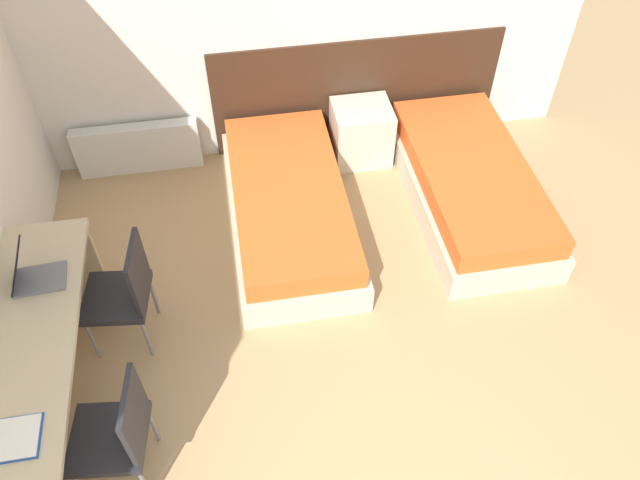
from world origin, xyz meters
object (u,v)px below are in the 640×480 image
object	(u,v)px
chair_near_laptop	(124,291)
laptop	(32,275)
bed_near_window	(289,207)
nightstand	(361,133)
chair_near_notebook	(118,432)
bed_near_door	(470,185)

from	to	relation	value
chair_near_laptop	laptop	size ratio (longest dim) A/B	2.76
bed_near_window	nightstand	world-z (taller)	nightstand
nightstand	chair_near_notebook	bearing A→B (deg)	-126.78
laptop	nightstand	bearing A→B (deg)	31.08
bed_near_door	chair_near_laptop	bearing A→B (deg)	-162.17
bed_near_window	chair_near_laptop	size ratio (longest dim) A/B	2.19
bed_near_window	bed_near_door	distance (m)	1.49
bed_near_door	nightstand	size ratio (longest dim) A/B	3.69
chair_near_laptop	bed_near_window	bearing A→B (deg)	42.97
nightstand	chair_near_notebook	size ratio (longest dim) A/B	0.59
bed_near_window	chair_near_notebook	distance (m)	2.20
chair_near_laptop	laptop	bearing A→B (deg)	-166.91
bed_near_door	bed_near_window	bearing A→B (deg)	180.00
chair_near_notebook	bed_near_door	bearing A→B (deg)	41.29
bed_near_door	nightstand	xyz separation A→B (m)	(-0.75, 0.75, 0.06)
nightstand	chair_near_notebook	distance (m)	3.23
bed_near_window	nightstand	xyz separation A→B (m)	(0.75, 0.75, 0.06)
bed_near_window	bed_near_door	world-z (taller)	same
bed_near_door	nightstand	bearing A→B (deg)	135.01
laptop	chair_near_laptop	bearing A→B (deg)	2.50
nightstand	chair_near_laptop	distance (m)	2.52
bed_near_door	chair_near_notebook	distance (m)	3.26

